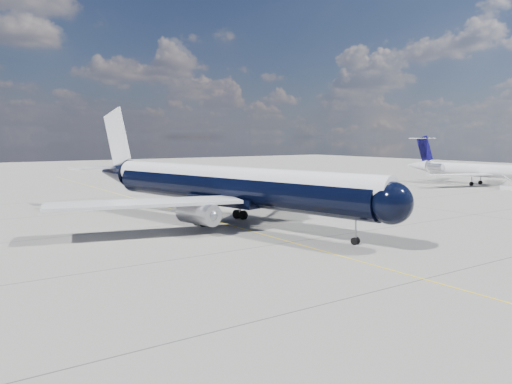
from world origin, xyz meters
TOP-DOWN VIEW (x-y plane):
  - ground at (0.00, 30.00)m, footprint 320.00×320.00m
  - taxiway_centerline at (0.00, 25.00)m, footprint 0.16×160.00m
  - main_airliner at (0.14, 23.17)m, footprint 39.26×48.51m
  - regional_jet at (66.75, 33.83)m, footprint 26.35×30.44m
  - boarding_stair at (63.20, 23.81)m, footprint 2.92×3.26m

SIDE VIEW (x-z plane):
  - ground at x=0.00m, z-range 0.00..0.00m
  - taxiway_centerline at x=0.00m, z-range 0.00..0.01m
  - boarding_stair at x=63.20m, z-range -0.93..2.04m
  - regional_jet at x=66.75m, z-range -1.90..8.41m
  - main_airliner at x=0.14m, z-range -2.69..11.49m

